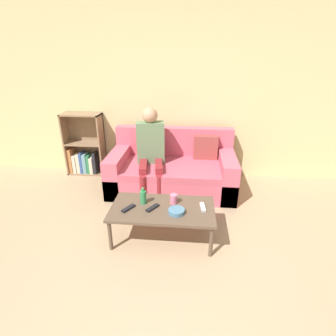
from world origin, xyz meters
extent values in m
plane|color=tan|center=(0.00, 0.00, 0.00)|extent=(22.00, 22.00, 0.00)
cube|color=beige|center=(0.00, 2.70, 1.30)|extent=(12.00, 0.06, 2.60)
cube|color=#DB5B70|center=(-0.08, 2.09, 0.16)|extent=(1.82, 0.97, 0.31)
cube|color=#C95467|center=(-0.08, 2.00, 0.36)|extent=(1.38, 0.79, 0.10)
cube|color=#DB5B70|center=(-0.08, 2.48, 0.63)|extent=(1.82, 0.18, 0.44)
cube|color=#DB5B70|center=(-0.88, 2.09, 0.29)|extent=(0.22, 0.97, 0.57)
cube|color=#DB5B70|center=(0.72, 2.09, 0.29)|extent=(0.22, 0.97, 0.57)
cube|color=#93423D|center=(0.41, 2.33, 0.59)|extent=(0.36, 0.12, 0.36)
cube|color=#8E7051|center=(-1.87, 2.52, 0.51)|extent=(0.02, 0.28, 1.03)
cube|color=#8E7051|center=(-1.27, 2.52, 0.51)|extent=(0.02, 0.28, 1.03)
cube|color=#8E7051|center=(-1.57, 2.65, 0.51)|extent=(0.62, 0.02, 1.03)
cube|color=#8E7051|center=(-1.57, 2.52, 0.01)|extent=(0.62, 0.28, 0.02)
cube|color=#8E7051|center=(-1.57, 2.52, 0.53)|extent=(0.57, 0.28, 0.02)
cube|color=#8E7051|center=(-1.57, 2.52, 1.01)|extent=(0.62, 0.28, 0.02)
cube|color=#B77542|center=(-1.83, 2.51, 0.23)|extent=(0.06, 0.21, 0.41)
cube|color=beige|center=(-1.76, 2.51, 0.18)|extent=(0.05, 0.20, 0.31)
cube|color=beige|center=(-1.70, 2.51, 0.19)|extent=(0.06, 0.18, 0.32)
cube|color=#33519E|center=(-1.64, 2.51, 0.20)|extent=(0.04, 0.19, 0.35)
cube|color=#6699A8|center=(-1.59, 2.51, 0.19)|extent=(0.06, 0.18, 0.33)
cube|color=#2D7A4C|center=(-1.53, 2.51, 0.18)|extent=(0.05, 0.16, 0.31)
cube|color=beige|center=(-1.47, 2.51, 0.16)|extent=(0.05, 0.21, 0.28)
cube|color=#232328|center=(-1.41, 2.51, 0.20)|extent=(0.05, 0.20, 0.35)
cylinder|color=brown|center=(-0.61, 0.67, 0.18)|extent=(0.04, 0.04, 0.35)
cylinder|color=brown|center=(0.43, 0.67, 0.18)|extent=(0.04, 0.04, 0.35)
cylinder|color=brown|center=(-0.61, 1.18, 0.18)|extent=(0.04, 0.04, 0.35)
cylinder|color=brown|center=(0.43, 1.18, 0.18)|extent=(0.04, 0.04, 0.35)
cube|color=brown|center=(-0.09, 0.92, 0.37)|extent=(1.11, 0.59, 0.03)
cylinder|color=maroon|center=(-0.43, 1.60, 0.21)|extent=(0.10, 0.10, 0.41)
cylinder|color=maroon|center=(-0.22, 1.63, 0.21)|extent=(0.10, 0.10, 0.41)
cube|color=maroon|center=(-0.47, 1.85, 0.46)|extent=(0.16, 0.45, 0.09)
cube|color=maroon|center=(-0.25, 1.88, 0.46)|extent=(0.16, 0.45, 0.09)
cube|color=#66845B|center=(-0.40, 2.12, 0.71)|extent=(0.42, 0.26, 0.60)
sphere|color=tan|center=(-0.40, 2.12, 1.11)|extent=(0.22, 0.22, 0.22)
cylinder|color=pink|center=(0.02, 1.03, 0.43)|extent=(0.08, 0.08, 0.10)
cube|color=#B7B7BC|center=(0.34, 0.96, 0.39)|extent=(0.07, 0.17, 0.02)
cube|color=black|center=(-0.19, 0.90, 0.39)|extent=(0.13, 0.17, 0.02)
cube|color=black|center=(-0.45, 0.86, 0.39)|extent=(0.13, 0.17, 0.02)
cylinder|color=teal|center=(0.07, 0.84, 0.40)|extent=(0.17, 0.17, 0.05)
cylinder|color=#33844C|center=(-0.31, 1.00, 0.46)|extent=(0.07, 0.07, 0.15)
cylinder|color=#33844C|center=(-0.31, 1.00, 0.55)|extent=(0.03, 0.03, 0.04)
camera|label=1|loc=(0.20, -1.45, 1.89)|focal=28.00mm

